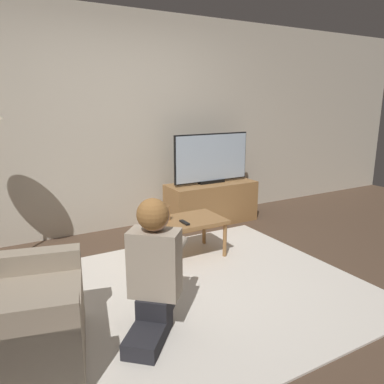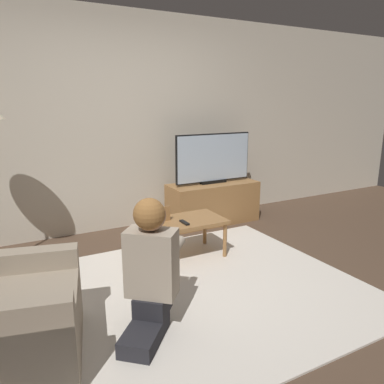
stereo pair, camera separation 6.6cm
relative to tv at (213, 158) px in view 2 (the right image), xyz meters
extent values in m
plane|color=brown|center=(-1.12, -1.53, -0.85)|extent=(10.00, 10.00, 0.00)
cube|color=beige|center=(-1.12, 0.40, 0.45)|extent=(10.00, 0.06, 2.60)
cube|color=silver|center=(-1.12, -1.53, -0.84)|extent=(2.80, 2.32, 0.02)
cube|color=olive|center=(0.00, 0.00, -0.59)|extent=(1.18, 0.46, 0.53)
cube|color=black|center=(0.00, 0.00, -0.30)|extent=(0.36, 0.08, 0.04)
cube|color=black|center=(0.00, 0.00, 0.01)|extent=(1.06, 0.03, 0.61)
cube|color=silver|center=(0.00, 0.00, 0.01)|extent=(1.03, 0.04, 0.58)
cube|color=olive|center=(-0.86, -0.85, -0.46)|extent=(0.80, 0.49, 0.04)
cylinder|color=olive|center=(-1.21, -1.05, -0.67)|extent=(0.04, 0.04, 0.37)
cylinder|color=olive|center=(-0.50, -1.05, -0.67)|extent=(0.04, 0.04, 0.37)
cylinder|color=olive|center=(-1.21, -0.65, -0.67)|extent=(0.04, 0.04, 0.37)
cylinder|color=olive|center=(-0.50, -0.65, -0.67)|extent=(0.04, 0.04, 0.37)
cube|color=gray|center=(-2.55, -1.74, -0.63)|extent=(1.06, 1.03, 0.45)
cube|color=gray|center=(-2.47, -1.40, -0.56)|extent=(0.90, 0.34, 0.59)
cube|color=#232328|center=(-1.73, -1.96, -0.78)|extent=(0.46, 0.48, 0.11)
cube|color=#232328|center=(-1.61, -1.83, -0.65)|extent=(0.32, 0.33, 0.14)
cube|color=tan|center=(-1.61, -1.83, -0.35)|extent=(0.39, 0.37, 0.47)
sphere|color=tan|center=(-1.61, -1.83, -0.01)|extent=(0.21, 0.21, 0.21)
sphere|color=#9E6B38|center=(-1.63, -1.85, 0.00)|extent=(0.21, 0.21, 0.21)
cube|color=black|center=(-1.37, -1.56, -0.33)|extent=(0.12, 0.12, 0.04)
cylinder|color=tan|center=(-1.37, -1.71, -0.33)|extent=(0.25, 0.27, 0.07)
cylinder|color=tan|center=(-1.52, -1.58, -0.33)|extent=(0.25, 0.27, 0.07)
cube|color=olive|center=(-1.04, -0.79, -0.37)|extent=(0.11, 0.01, 0.15)
cube|color=black|center=(-0.90, -0.95, -0.44)|extent=(0.04, 0.15, 0.02)
camera|label=1|loc=(-2.54, -4.00, 0.73)|focal=35.00mm
camera|label=2|loc=(-2.49, -4.03, 0.73)|focal=35.00mm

